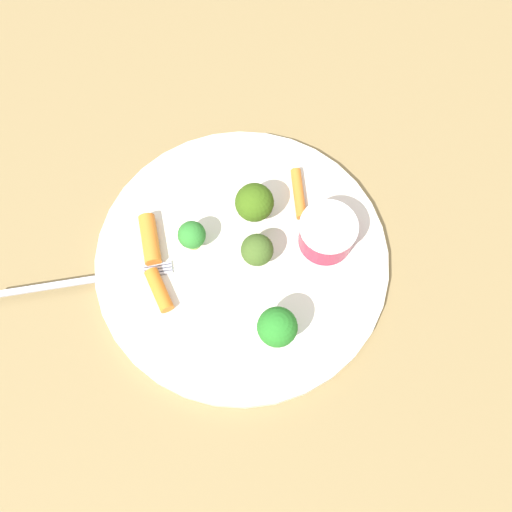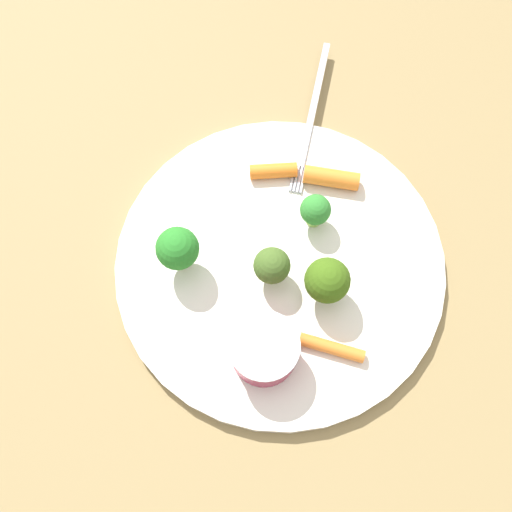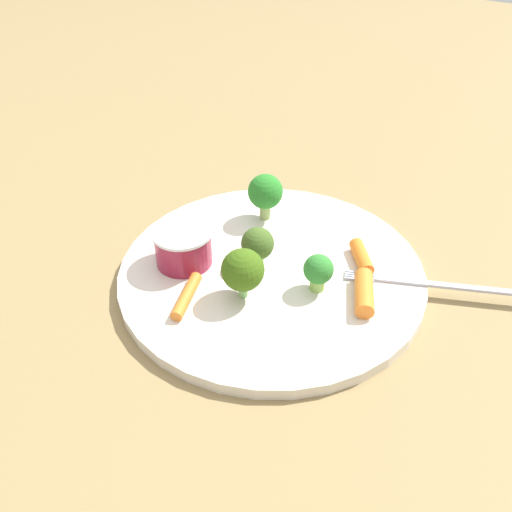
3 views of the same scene
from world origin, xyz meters
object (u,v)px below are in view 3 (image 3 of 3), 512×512
Objects in this scene: broccoli_floret_1 at (243,270)px; carrot_stick_2 at (187,296)px; broccoli_floret_0 at (260,242)px; plate at (272,273)px; carrot_stick_1 at (361,257)px; fork at (436,285)px; sauce_cup at (183,246)px; broccoli_floret_3 at (265,192)px; carrot_stick_0 at (363,295)px; broccoli_floret_2 at (318,271)px.

carrot_stick_2 is (-0.03, 0.04, -0.02)m from broccoli_floret_1.
plate is at bearing -105.38° from broccoli_floret_0.
plate is at bearing -6.01° from broccoli_floret_1.
carrot_stick_2 is (-0.13, 0.12, -0.00)m from carrot_stick_1.
carrot_stick_1 is (0.10, -0.08, -0.02)m from broccoli_floret_1.
fork is at bearing -56.49° from carrot_stick_2.
fork is (0.05, -0.16, -0.02)m from broccoli_floret_0.
carrot_stick_1 is at bearing -43.06° from carrot_stick_2.
carrot_stick_1 is at bearing -38.56° from broccoli_floret_1.
carrot_stick_2 is at bearing 136.94° from carrot_stick_1.
sauce_cup is at bearing 111.24° from plate.
broccoli_floret_1 is at bearing 173.99° from plate.
broccoli_floret_3 is at bearing 0.04° from carrot_stick_2.
plate is at bearing 124.67° from carrot_stick_1.
broccoli_floret_0 is (0.04, -0.07, 0.01)m from sauce_cup.
sauce_cup is 0.25m from fork.
broccoli_floret_0 is at bearing -20.74° from carrot_stick_2.
carrot_stick_1 is (0.08, -0.16, -0.01)m from sauce_cup.
plate is at bearing -68.76° from sauce_cup.
carrot_stick_0 is at bearing 135.64° from fork.
broccoli_floret_2 is 0.06m from carrot_stick_1.
fork is at bearing -70.17° from sauce_cup.
carrot_stick_1 reaches higher than plate.
broccoli_floret_0 is 1.10× the size of broccoli_floret_2.
broccoli_floret_1 is 0.13m from broccoli_floret_3.
carrot_stick_2 is 0.33× the size of fork.
broccoli_floret_2 is at bearing -53.55° from carrot_stick_2.
broccoli_floret_3 is 1.17× the size of carrot_stick_1.
broccoli_floret_1 is (-0.05, 0.01, 0.04)m from plate.
broccoli_floret_0 reaches higher than fork.
carrot_stick_0 is at bearing -62.29° from carrot_stick_2.
fork is at bearing -89.73° from carrot_stick_1.
broccoli_floret_0 reaches higher than plate.
sauce_cup is 0.08m from broccoli_floret_0.
broccoli_floret_1 is 1.13× the size of carrot_stick_1.
sauce_cup is at bearing 98.99° from carrot_stick_0.
carrot_stick_2 is at bearing 117.71° from carrot_stick_0.
fork is at bearing -97.09° from broccoli_floret_3.
broccoli_floret_1 is 0.96× the size of broccoli_floret_3.
broccoli_floret_1 is at bearing 126.83° from broccoli_floret_2.
sauce_cup is 1.55× the size of broccoli_floret_2.
carrot_stick_0 is at bearing -94.19° from broccoli_floret_0.
carrot_stick_0 is (0.03, -0.18, -0.01)m from sauce_cup.
plate is 5.71× the size of broccoli_floret_3.
fork is (0.00, -0.08, -0.01)m from carrot_stick_1.
broccoli_floret_2 is 0.22× the size of fork.
broccoli_floret_2 is (0.03, -0.13, 0.00)m from sauce_cup.
broccoli_floret_2 is 0.13m from broccoli_floret_3.
carrot_stick_2 is at bearing 159.26° from broccoli_floret_0.
carrot_stick_1 is (0.05, 0.02, -0.00)m from carrot_stick_0.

